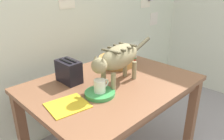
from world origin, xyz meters
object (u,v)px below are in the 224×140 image
Objects in this scene: coffee_mug at (100,86)px; toaster at (69,71)px; saucer_bowl at (100,93)px; book_stack at (126,59)px; dining_table at (112,92)px; cat at (119,58)px; wicker_basket at (116,61)px; magazine at (68,105)px.

coffee_mug is 0.61× the size of toaster.
book_stack is at bearing 27.49° from saucer_bowl.
book_stack reaches higher than saucer_bowl.
coffee_mug is (-0.20, -0.09, 0.16)m from dining_table.
saucer_bowl is at bearing 180.00° from coffee_mug.
wicker_basket is at bearing -52.36° from cat.
coffee_mug reaches higher than magazine.
toaster is at bearing 30.61° from cat.
saucer_bowl is (-0.22, -0.03, -0.20)m from cat.
toaster is at bearing 94.51° from coffee_mug.
dining_table is 0.39m from wicker_basket.
saucer_bowl is at bearing -147.11° from wicker_basket.
cat reaches higher than wicker_basket.
cat is 0.50m from magazine.
cat reaches higher than dining_table.
wicker_basket reaches higher than book_stack.
book_stack is 0.90× the size of toaster.
book_stack is at bearing 27.13° from magazine.
toaster is (-0.23, 0.24, 0.17)m from dining_table.
cat is (0.01, -0.06, 0.30)m from dining_table.
coffee_mug is at bearing -146.90° from wicker_basket.
saucer_bowl is 1.71× the size of coffee_mug.
book_stack is at bearing -62.90° from cat.
toaster reaches higher than magazine.
saucer_bowl reaches higher than magazine.
toaster is at bearing 133.84° from dining_table.
cat is 5.90× the size of coffee_mug.
magazine is 1.34× the size of book_stack.
toaster reaches higher than saucer_bowl.
cat reaches higher than coffee_mug.
book_stack is 0.14m from wicker_basket.
cat reaches higher than book_stack.
saucer_bowl is at bearing -0.95° from magazine.
coffee_mug is 0.50× the size of magazine.
book_stack is at bearing 4.07° from wicker_basket.
coffee_mug is 0.38× the size of wicker_basket.
wicker_basket is (0.49, 0.32, 0.03)m from saucer_bowl.
cat is 0.43m from wicker_basket.
dining_table is 0.30m from cat.
book_stack is (0.41, 0.30, -0.18)m from cat.
wicker_basket is (0.73, 0.28, 0.04)m from magazine.
cat is at bearing 8.64° from coffee_mug.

